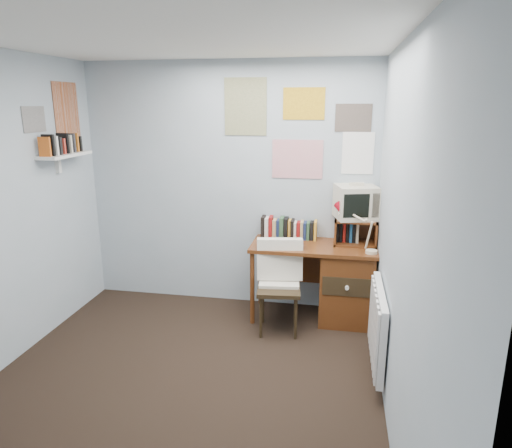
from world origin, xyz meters
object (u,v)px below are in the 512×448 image
(desk_chair, at_px, (279,289))
(radiator, at_px, (378,326))
(desk_lamp, at_px, (373,233))
(desk, at_px, (340,281))
(crt_tv, at_px, (356,201))
(wall_shelf, at_px, (65,155))
(tv_riser, at_px, (355,231))

(desk_chair, height_order, radiator, desk_chair)
(desk_lamp, bearing_deg, desk, 162.48)
(desk_lamp, height_order, crt_tv, crt_tv)
(crt_tv, height_order, wall_shelf, wall_shelf)
(tv_riser, distance_m, wall_shelf, 2.83)
(desk_chair, xyz_separation_m, tv_riser, (0.68, 0.46, 0.47))
(radiator, bearing_deg, wall_shelf, 169.11)
(desk, height_order, radiator, desk)
(desk, distance_m, crt_tv, 0.80)
(crt_tv, distance_m, radiator, 1.32)
(desk_chair, xyz_separation_m, crt_tv, (0.67, 0.48, 0.77))
(desk, xyz_separation_m, wall_shelf, (-2.57, -0.38, 1.21))
(desk_lamp, relative_size, tv_riser, 0.97)
(desk, distance_m, desk_lamp, 0.63)
(wall_shelf, bearing_deg, desk_chair, 0.99)
(desk, relative_size, wall_shelf, 1.94)
(desk_lamp, bearing_deg, radiator, -73.07)
(tv_riser, xyz_separation_m, wall_shelf, (-2.69, -0.49, 0.74))
(desk, xyz_separation_m, radiator, (0.29, -0.93, 0.01))
(desk, distance_m, wall_shelf, 2.87)
(tv_riser, height_order, crt_tv, crt_tv)
(desk_chair, distance_m, crt_tv, 1.12)
(desk, bearing_deg, desk_lamp, -32.47)
(crt_tv, height_order, radiator, crt_tv)
(tv_riser, bearing_deg, wall_shelf, -169.68)
(desk, relative_size, crt_tv, 3.27)
(radiator, bearing_deg, desk, 107.24)
(desk_lamp, distance_m, crt_tv, 0.41)
(radiator, bearing_deg, desk_chair, 145.43)
(radiator, height_order, wall_shelf, wall_shelf)
(tv_riser, xyz_separation_m, crt_tv, (-0.01, 0.02, 0.30))
(desk_lamp, bearing_deg, desk_chair, -152.82)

